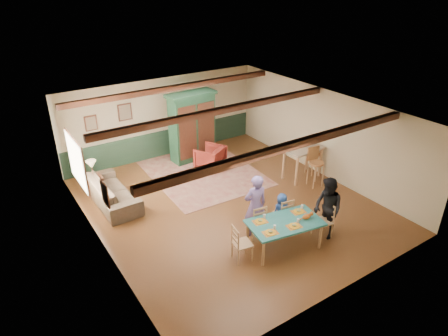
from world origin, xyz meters
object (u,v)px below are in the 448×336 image
dining_chair_far_left (256,220)px  dining_chair_end_right (323,221)px  table_lamp (92,169)px  bar_stool_left (316,167)px  end_table (95,186)px  bar_stool_right (313,158)px  cat (307,216)px  person_child (281,211)px  dining_table (284,235)px  sofa (112,191)px  dining_chair_end_left (242,243)px  counter_table (302,163)px  dining_chair_far_right (283,213)px  armchair (210,157)px  armoire (192,127)px  person_woman (327,208)px  person_man (255,206)px

dining_chair_far_left → dining_chair_end_right: 1.60m
table_lamp → bar_stool_left: bearing=-28.3°
end_table → bar_stool_right: bar_stool_right is taller
cat → person_child: bearing=99.5°
dining_table → sofa: dining_table is taller
dining_chair_end_left → counter_table: size_ratio=0.74×
dining_chair_far_right → armchair: 3.89m
armchair → armoire: bearing=-112.1°
dining_chair_end_left → bar_stool_right: bearing=-53.4°
dining_chair_far_left → dining_chair_end_left: 0.97m
dining_chair_end_right → bar_stool_right: size_ratio=0.81×
table_lamp → bar_stool_right: size_ratio=0.48×
dining_table → armoire: (0.65, 5.43, 0.81)m
person_woman → end_table: bearing=-131.3°
dining_chair_end_left → dining_chair_far_right: bearing=-65.1°
dining_chair_far_right → counter_table: counter_table is taller
person_man → bar_stool_left: 3.16m
dining_chair_end_right → sofa: bearing=-129.8°
person_woman → cat: size_ratio=4.58×
person_woman → sofa: size_ratio=0.66×
dining_table → end_table: bearing=121.2°
armchair → bar_stool_right: (2.51, -2.10, 0.17)m
table_lamp → counter_table: bearing=-23.4°
dining_table → dining_chair_end_right: 1.08m
dining_table → dining_chair_end_right: dining_chair_end_right is taller
dining_chair_end_right → dining_table: bearing=-90.0°
end_table → cat: bearing=-55.7°
table_lamp → bar_stool_left: 6.46m
dining_chair_end_left → armoire: 5.57m
person_man → person_woman: size_ratio=1.05×
dining_chair_far_left → end_table: dining_chair_far_left is taller
person_woman → dining_table: bearing=-90.0°
bar_stool_right → table_lamp: bearing=157.1°
person_woman → dining_chair_far_right: bearing=-130.3°
dining_chair_far_right → armoire: (0.17, 4.83, 0.71)m
person_man → sofa: (-2.41, 3.36, -0.46)m
person_man → person_child: 0.82m
person_child → bar_stool_left: bar_stool_left is taller
bar_stool_right → person_man: bearing=-157.1°
person_man → armchair: size_ratio=1.93×
dining_chair_end_left → person_man: 1.09m
dining_chair_end_left → person_woman: size_ratio=0.58×
dining_chair_end_left → end_table: dining_chair_end_left is taller
dining_chair_far_left → person_child: person_child is taller
armoire → sofa: (-3.30, -1.28, -0.81)m
dining_table → counter_table: bearing=40.3°
armchair → end_table: armchair is taller
dining_table → person_man: person_man is taller
person_man → person_child: person_man is taller
dining_chair_far_right → counter_table: size_ratio=0.74×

